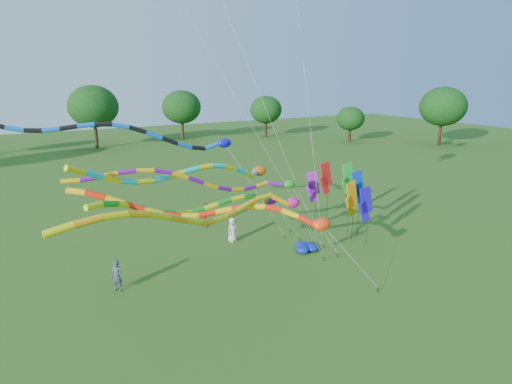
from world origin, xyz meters
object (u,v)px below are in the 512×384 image
tube_kite_orange (228,210)px  person_c (205,214)px  blue_nylon_heap (310,247)px  person_a (233,230)px  tube_kite_red (235,214)px  person_b (117,276)px

tube_kite_orange → person_c: tube_kite_orange is taller
tube_kite_orange → blue_nylon_heap: (7.99, 4.48, -5.08)m
person_a → person_c: (-0.36, 3.92, 0.04)m
tube_kite_orange → blue_nylon_heap: size_ratio=8.50×
blue_nylon_heap → person_a: size_ratio=1.03×
tube_kite_red → person_a: size_ratio=8.10×
tube_kite_orange → person_b: bearing=109.5°
tube_kite_orange → tube_kite_red: bearing=32.4°
tube_kite_orange → person_c: bearing=53.0°
person_a → person_c: person_c is taller
tube_kite_red → blue_nylon_heap: (7.02, 3.25, -4.40)m
tube_kite_orange → person_c: 13.72m
person_b → person_c: size_ratio=0.98×
tube_kite_red → tube_kite_orange: bearing=-105.0°
person_c → tube_kite_orange: bearing=162.0°
person_a → person_c: bearing=79.5°
blue_nylon_heap → person_c: person_c is taller
blue_nylon_heap → person_a: person_a is taller
blue_nylon_heap → person_a: 5.44m
tube_kite_orange → person_a: tube_kite_orange is taller
tube_kite_red → person_c: (3.00, 11.13, -3.74)m
tube_kite_orange → person_a: size_ratio=8.80×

